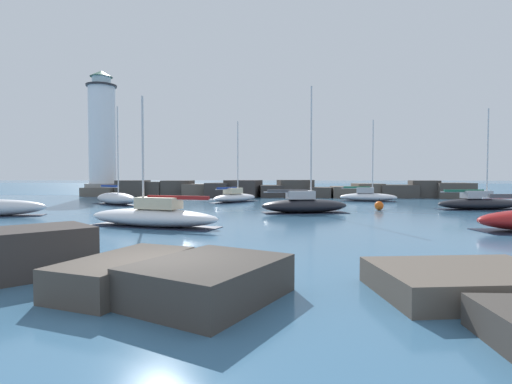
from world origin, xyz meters
The scene contains 12 objects.
ground_plane centered at (0.00, 0.00, 0.00)m, with size 600.00×600.00×0.00m, color #3D6B8E.
open_sea_beyond centered at (0.00, 106.07, 0.00)m, with size 400.00×116.00×0.01m.
breakwater_jetty centered at (1.34, 46.03, 0.98)m, with size 53.39×6.45×2.36m.
lighthouse centered at (-24.34, 47.01, 8.11)m, with size 5.04×5.04×18.14m.
foreground_rocks centered at (1.29, 0.28, 0.46)m, with size 15.75×7.89×1.33m.
sailboat_moored_1 centered at (19.14, 26.39, 0.58)m, with size 7.80×3.52×8.57m.
sailboat_moored_2 centered at (4.13, 21.92, 0.63)m, with size 7.17×4.08×9.75m.
sailboat_moored_4 centered at (-3.08, 34.44, 0.57)m, with size 5.31×6.97×8.91m.
sailboat_moored_5 centered at (-14.34, 29.32, 0.63)m, with size 6.64×5.80×9.70m.
sailboat_moored_6 centered at (11.83, 37.34, 0.58)m, with size 6.62×3.32×9.22m.
sailboat_moored_7 centered at (-4.54, 12.56, 0.59)m, with size 8.37×4.18×7.29m.
mooring_buoy_orange_near centered at (10.44, 24.89, 0.37)m, with size 0.75×0.75×0.95m.
Camera 1 is at (3.14, -9.05, 2.77)m, focal length 28.00 mm.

